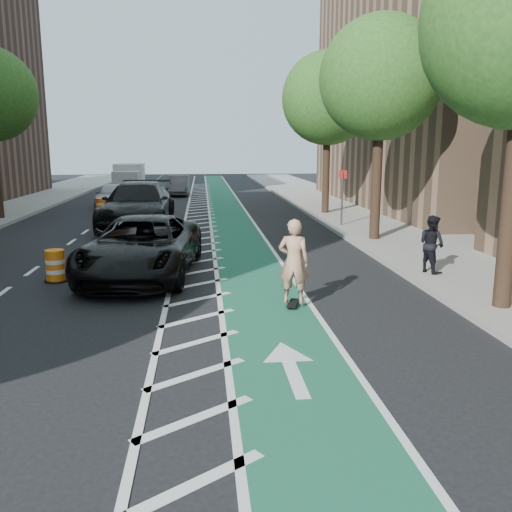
{
  "coord_description": "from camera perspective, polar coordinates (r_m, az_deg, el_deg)",
  "views": [
    {
      "loc": [
        1.65,
        -10.69,
        3.46
      ],
      "look_at": [
        2.8,
        0.93,
        1.1
      ],
      "focal_mm": 38.0,
      "sensor_mm": 36.0,
      "label": 1
    }
  ],
  "objects": [
    {
      "name": "suv_far",
      "position": [
        23.96,
        -12.32,
        5.23
      ],
      "size": [
        2.99,
        6.84,
        1.96
      ],
      "primitive_type": "imported",
      "rotation": [
        0.0,
        0.0,
        -0.04
      ],
      "color": "black",
      "rests_on": "ground"
    },
    {
      "name": "buffer_strip",
      "position": [
        20.98,
        -5.99,
        1.9
      ],
      "size": [
        1.4,
        90.0,
        0.01
      ],
      "primitive_type": "cube",
      "color": "silver",
      "rests_on": "ground"
    },
    {
      "name": "barrel_a",
      "position": [
        15.04,
        -20.36,
        -1.05
      ],
      "size": [
        0.61,
        0.61,
        0.84
      ],
      "color": "orange",
      "rests_on": "ground"
    },
    {
      "name": "sign_post",
      "position": [
        23.55,
        9.05,
        6.16
      ],
      "size": [
        0.35,
        0.08,
        2.47
      ],
      "color": "#4C4C4C",
      "rests_on": "ground"
    },
    {
      "name": "pedestrian",
      "position": [
        15.14,
        18.0,
        1.21
      ],
      "size": [
        0.83,
        0.91,
        1.54
      ],
      "primitive_type": "imported",
      "rotation": [
        0.0,
        0.0,
        1.97
      ],
      "color": "black",
      "rests_on": "sidewalk_right"
    },
    {
      "name": "skateboarder",
      "position": [
        11.75,
        3.99,
        -0.56
      ],
      "size": [
        0.78,
        0.63,
        1.86
      ],
      "primitive_type": "imported",
      "rotation": [
        0.0,
        0.0,
        2.83
      ],
      "color": "tan",
      "rests_on": "skateboard"
    },
    {
      "name": "skateboard",
      "position": [
        11.98,
        3.92,
        -5.0
      ],
      "size": [
        0.4,
        0.72,
        0.09
      ],
      "rotation": [
        0.0,
        0.0,
        -0.31
      ],
      "color": "black",
      "rests_on": "ground"
    },
    {
      "name": "car_grey",
      "position": [
        39.79,
        -8.17,
        7.36
      ],
      "size": [
        1.56,
        4.3,
        1.41
      ],
      "primitive_type": "imported",
      "rotation": [
        0.0,
        0.0,
        -0.02
      ],
      "color": "#515055",
      "rests_on": "ground"
    },
    {
      "name": "box_truck",
      "position": [
        46.43,
        -13.24,
        8.04
      ],
      "size": [
        2.31,
        4.96,
        2.05
      ],
      "rotation": [
        0.0,
        0.0,
        0.01
      ],
      "color": "silver",
      "rests_on": "ground"
    },
    {
      "name": "ground",
      "position": [
        11.36,
        -13.82,
        -6.65
      ],
      "size": [
        120.0,
        120.0,
        0.0
      ],
      "primitive_type": "plane",
      "color": "black",
      "rests_on": "ground"
    },
    {
      "name": "sidewalk_right",
      "position": [
        22.39,
        14.96,
        2.35
      ],
      "size": [
        5.0,
        90.0,
        0.15
      ],
      "primitive_type": "cube",
      "color": "gray",
      "rests_on": "ground"
    },
    {
      "name": "bike_lane",
      "position": [
        21.02,
        -1.9,
        1.97
      ],
      "size": [
        2.0,
        90.0,
        0.01
      ],
      "primitive_type": "cube",
      "color": "#18553A",
      "rests_on": "ground"
    },
    {
      "name": "building_right_far",
      "position": [
        35.06,
        22.84,
        20.52
      ],
      "size": [
        14.0,
        22.0,
        19.0
      ],
      "primitive_type": "cube",
      "color": "#84664C",
      "rests_on": "ground"
    },
    {
      "name": "barrel_b",
      "position": [
        24.81,
        -15.46,
        3.92
      ],
      "size": [
        0.61,
        0.61,
        0.83
      ],
      "color": "#E5580C",
      "rests_on": "ground"
    },
    {
      "name": "car_silver",
      "position": [
        32.79,
        -14.89,
        6.24
      ],
      "size": [
        1.76,
        4.16,
        1.41
      ],
      "primitive_type": "imported",
      "rotation": [
        0.0,
        0.0,
        0.02
      ],
      "color": "#A9AAAF",
      "rests_on": "ground"
    },
    {
      "name": "tree_r_d",
      "position": [
        27.51,
        7.81,
        16.16
      ],
      "size": [
        4.2,
        4.2,
        7.9
      ],
      "color": "#382619",
      "rests_on": "ground"
    },
    {
      "name": "barrel_c",
      "position": [
        29.52,
        -16.03,
        5.02
      ],
      "size": [
        0.6,
        0.6,
        0.82
      ],
      "color": "#F55D0C",
      "rests_on": "ground"
    },
    {
      "name": "suv_near",
      "position": [
        14.92,
        -11.91,
        0.94
      ],
      "size": [
        3.3,
        6.06,
        1.61
      ],
      "primitive_type": "imported",
      "rotation": [
        0.0,
        0.0,
        -0.11
      ],
      "color": "black",
      "rests_on": "ground"
    },
    {
      "name": "tree_r_c",
      "position": [
        19.84,
        13.4,
        17.84
      ],
      "size": [
        4.2,
        4.2,
        7.9
      ],
      "color": "#382619",
      "rests_on": "ground"
    },
    {
      "name": "curb_right",
      "position": [
        21.65,
        8.87,
        2.32
      ],
      "size": [
        0.12,
        90.0,
        0.16
      ],
      "primitive_type": "cube",
      "color": "gray",
      "rests_on": "ground"
    }
  ]
}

